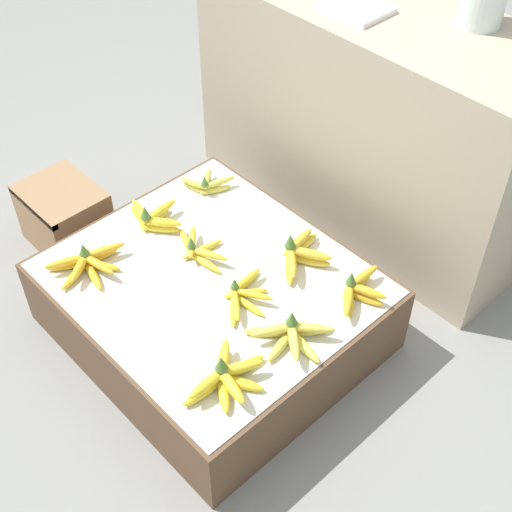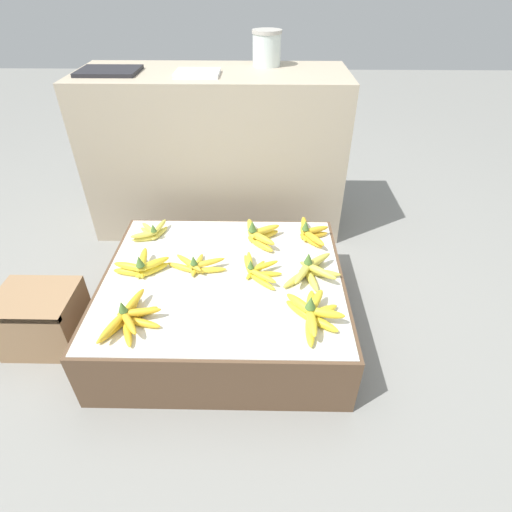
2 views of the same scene
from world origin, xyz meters
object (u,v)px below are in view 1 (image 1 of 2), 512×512
Objects in this scene: banana_bunch_middle_left at (152,218)px; banana_bunch_middle_midleft at (198,249)px; wooden_crate at (65,217)px; banana_bunch_back_left at (206,184)px; banana_bunch_back_right at (357,291)px; foam_tray_white at (356,8)px; banana_bunch_front_right at (226,376)px; banana_bunch_middle_midright at (243,295)px; banana_bunch_front_left at (87,263)px; banana_bunch_back_midright at (299,254)px; banana_bunch_middle_right at (291,334)px.

banana_bunch_middle_midleft is at bearing 5.10° from banana_bunch_middle_left.
banana_bunch_middle_left is (0.40, 0.13, 0.17)m from wooden_crate.
banana_bunch_back_right is at bearing -0.24° from banana_bunch_back_left.
banana_bunch_middle_midleft is 0.94m from foam_tray_white.
banana_bunch_middle_midright is (-0.20, 0.24, -0.01)m from banana_bunch_front_right.
banana_bunch_middle_midleft is at bearing -45.03° from banana_bunch_back_left.
banana_bunch_middle_midleft reaches higher than wooden_crate.
wooden_crate is at bearing 160.32° from banana_bunch_front_left.
wooden_crate is at bearing -160.63° from banana_bunch_back_right.
banana_bunch_front_left is 0.36m from banana_bunch_middle_midleft.
banana_bunch_middle_midleft is (0.62, 0.15, 0.17)m from wooden_crate.
banana_bunch_front_left is at bearing -130.22° from banana_bunch_back_midright.
banana_bunch_front_left is 0.28m from banana_bunch_middle_left.
banana_bunch_middle_right is (0.68, -0.01, -0.00)m from banana_bunch_middle_left.
banana_bunch_back_midright is 1.16× the size of foam_tray_white.
banana_bunch_front_right is at bearing -64.27° from foam_tray_white.
wooden_crate is 1.32× the size of banana_bunch_middle_midright.
banana_bunch_middle_left is at bearing -174.90° from banana_bunch_middle_midleft.
banana_bunch_middle_right is 1.53× the size of banana_bunch_back_left.
banana_bunch_back_left is (-0.68, 0.51, -0.01)m from banana_bunch_front_right.
foam_tray_white is at bearing 118.92° from banana_bunch_back_midright.
banana_bunch_back_right reaches higher than banana_bunch_middle_midleft.
banana_bunch_front_left is at bearing -122.48° from banana_bunch_middle_midleft.
foam_tray_white reaches higher than banana_bunch_middle_midright.
banana_bunch_back_midright reaches higher than banana_bunch_front_right.
banana_bunch_front_right is at bearing -31.22° from banana_bunch_middle_midleft.
banana_bunch_back_midright is at bearing 89.95° from banana_bunch_middle_midright.
banana_bunch_back_right is (1.10, 0.39, 0.17)m from wooden_crate.
banana_bunch_front_right is 1.27m from foam_tray_white.
banana_bunch_front_left is at bearing -141.33° from banana_bunch_back_right.
banana_bunch_middle_right is at bearing -49.40° from banana_bunch_back_midright.
banana_bunch_front_left is 0.52m from banana_bunch_middle_midright.
banana_bunch_middle_midleft is 1.22× the size of foam_tray_white.
banana_bunch_middle_midleft is at bearing 176.13° from banana_bunch_middle_right.
banana_bunch_front_right reaches higher than banana_bunch_back_left.
foam_tray_white is at bearing 110.80° from banana_bunch_middle_midright.
banana_bunch_front_right reaches higher than banana_bunch_front_left.
banana_bunch_back_left is (-0.02, 0.26, -0.01)m from banana_bunch_middle_left.
banana_bunch_middle_right reaches higher than banana_bunch_middle_midright.
banana_bunch_middle_midright and banana_bunch_back_left have the same top height.
foam_tray_white reaches higher than banana_bunch_back_right.
banana_bunch_back_midright is (-0.21, 0.25, 0.01)m from banana_bunch_middle_right.
banana_bunch_middle_midright is at bearing 32.17° from banana_bunch_front_left.
foam_tray_white reaches higher than banana_bunch_front_left.
banana_bunch_front_left is 1.14× the size of banana_bunch_middle_left.
banana_bunch_middle_midright is 0.24m from banana_bunch_back_midright.
wooden_crate is 0.57m from banana_bunch_back_left.
banana_bunch_back_left is at bearing -110.27° from foam_tray_white.
banana_bunch_front_left is at bearing -97.69° from foam_tray_white.
foam_tray_white is (-0.30, 0.54, 0.55)m from banana_bunch_back_midright.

